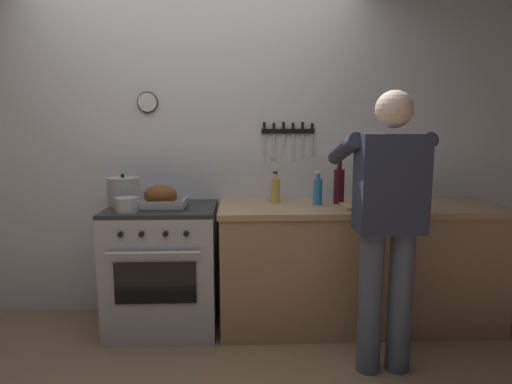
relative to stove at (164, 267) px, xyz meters
name	(u,v)px	position (x,y,z in m)	size (l,w,h in m)	color
wall_back	(197,148)	(0.22, 0.36, 0.85)	(6.00, 0.13, 2.60)	silver
counter_block	(357,265)	(1.42, 0.00, 0.00)	(2.03, 0.65, 0.90)	tan
stove	(164,267)	(0.00, 0.00, 0.00)	(0.76, 0.67, 0.90)	#BCBCC1
person_cook	(388,215)	(1.41, -0.61, 0.50)	(0.51, 0.63, 1.66)	#4C566B
roasting_pan	(161,198)	(0.00, -0.06, 0.52)	(0.35, 0.26, 0.17)	#B7B7BC
stock_pot	(123,191)	(-0.29, 0.07, 0.55)	(0.23, 0.23, 0.23)	#B7B7BC
saucepan	(126,205)	(-0.20, -0.20, 0.50)	(0.15, 0.15, 0.10)	#B7B7BC
cutting_board	(368,206)	(1.45, -0.10, 0.46)	(0.36, 0.24, 0.02)	tan
bottle_cooking_oil	(275,190)	(0.82, 0.13, 0.55)	(0.07, 0.07, 0.23)	gold
bottle_wine_red	(339,185)	(1.29, 0.08, 0.59)	(0.08, 0.08, 0.33)	#47141E
bottle_dish_soap	(318,191)	(1.12, 0.04, 0.55)	(0.07, 0.07, 0.24)	#338CCC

